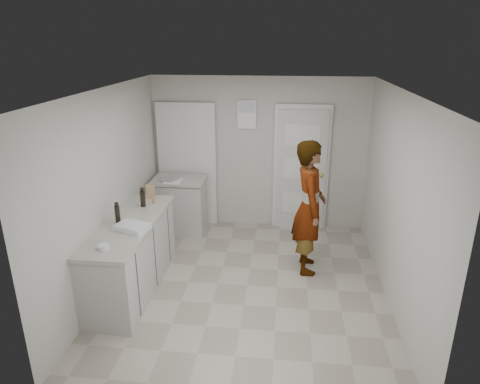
# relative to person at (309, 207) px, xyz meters

# --- Properties ---
(ground) EXTENTS (4.00, 4.00, 0.00)m
(ground) POSITION_rel_person_xyz_m (-0.78, -0.54, -0.92)
(ground) COLOR gray
(ground) RESTS_ON ground
(room_shell) EXTENTS (4.00, 4.00, 4.00)m
(room_shell) POSITION_rel_person_xyz_m (-0.95, 1.41, 0.11)
(room_shell) COLOR #A5A39B
(room_shell) RESTS_ON ground
(main_counter) EXTENTS (0.64, 1.96, 0.93)m
(main_counter) POSITION_rel_person_xyz_m (-2.23, -0.74, -0.49)
(main_counter) COLOR beige
(main_counter) RESTS_ON ground
(side_counter) EXTENTS (0.84, 0.61, 0.93)m
(side_counter) POSITION_rel_person_xyz_m (-2.03, 1.01, -0.49)
(side_counter) COLOR beige
(side_counter) RESTS_ON ground
(person) EXTENTS (0.48, 0.70, 1.84)m
(person) POSITION_rel_person_xyz_m (0.00, 0.00, 0.00)
(person) COLOR silver
(person) RESTS_ON ground
(cake_mix_box) EXTENTS (0.13, 0.10, 0.20)m
(cake_mix_box) POSITION_rel_person_xyz_m (-2.21, 0.11, 0.11)
(cake_mix_box) COLOR #97704B
(cake_mix_box) RESTS_ON main_counter
(spice_jar) EXTENTS (0.05, 0.05, 0.07)m
(spice_jar) POSITION_rel_person_xyz_m (-2.11, -0.06, 0.04)
(spice_jar) COLOR tan
(spice_jar) RESTS_ON main_counter
(oil_cruet_a) EXTENTS (0.07, 0.07, 0.27)m
(oil_cruet_a) POSITION_rel_person_xyz_m (-2.21, -0.22, 0.14)
(oil_cruet_a) COLOR black
(oil_cruet_a) RESTS_ON main_counter
(oil_cruet_b) EXTENTS (0.06, 0.06, 0.28)m
(oil_cruet_b) POSITION_rel_person_xyz_m (-2.34, -0.79, 0.14)
(oil_cruet_b) COLOR black
(oil_cruet_b) RESTS_ON main_counter
(baking_dish) EXTENTS (0.43, 0.36, 0.06)m
(baking_dish) POSITION_rel_person_xyz_m (-2.11, -0.95, 0.04)
(baking_dish) COLOR silver
(baking_dish) RESTS_ON main_counter
(egg_bowl) EXTENTS (0.12, 0.12, 0.05)m
(egg_bowl) POSITION_rel_person_xyz_m (-2.24, -1.46, 0.03)
(egg_bowl) COLOR silver
(egg_bowl) RESTS_ON main_counter
(papers) EXTENTS (0.26, 0.33, 0.01)m
(papers) POSITION_rel_person_xyz_m (-2.08, 0.87, 0.01)
(papers) COLOR white
(papers) RESTS_ON side_counter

